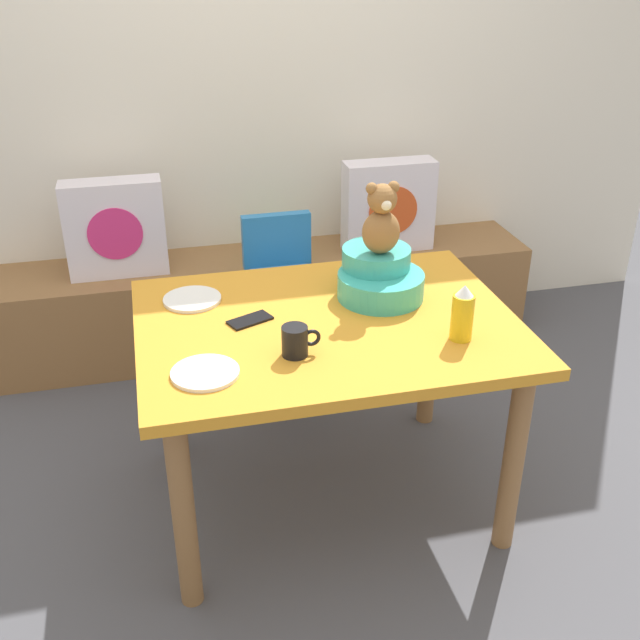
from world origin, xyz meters
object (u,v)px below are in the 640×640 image
at_px(book_stack, 277,248).
at_px(teddy_bear, 381,220).
at_px(coffee_mug, 296,341).
at_px(highchair, 284,283).
at_px(dining_table, 327,348).
at_px(cell_phone, 250,320).
at_px(pillow_floral_right, 388,206).
at_px(dinner_plate_far, 205,373).
at_px(pillow_floral_left, 115,228).
at_px(ketchup_bottle, 462,314).
at_px(dinner_plate_near, 192,299).
at_px(infant_seat_teal, 379,276).

height_order(book_stack, teddy_bear, teddy_bear).
bearing_deg(coffee_mug, highchair, 81.28).
bearing_deg(dining_table, cell_phone, 167.84).
xyz_separation_m(pillow_floral_right, book_stack, (-0.55, 0.02, -0.18)).
bearing_deg(dining_table, book_stack, 87.28).
height_order(book_stack, dinner_plate_far, dinner_plate_far).
height_order(book_stack, dining_table, dining_table).
distance_m(pillow_floral_left, teddy_bear, 1.43).
xyz_separation_m(highchair, ketchup_bottle, (0.37, -1.00, 0.31)).
bearing_deg(teddy_bear, dining_table, -147.13).
xyz_separation_m(dining_table, coffee_mug, (-0.15, -0.19, 0.15)).
height_order(dinner_plate_near, cell_phone, dinner_plate_near).
relative_size(infant_seat_teal, dinner_plate_near, 1.65).
height_order(book_stack, cell_phone, cell_phone).
xyz_separation_m(teddy_bear, cell_phone, (-0.47, -0.09, -0.27)).
height_order(pillow_floral_left, dinner_plate_near, pillow_floral_left).
bearing_deg(book_stack, dining_table, -92.72).
distance_m(pillow_floral_left, highchair, 0.82).
distance_m(pillow_floral_left, coffee_mug, 1.50).
bearing_deg(coffee_mug, pillow_floral_left, 111.12).
bearing_deg(infant_seat_teal, dining_table, -147.03).
distance_m(pillow_floral_left, ketchup_bottle, 1.77).
bearing_deg(coffee_mug, ketchup_bottle, -2.50).
distance_m(coffee_mug, dinner_plate_near, 0.52).
xyz_separation_m(pillow_floral_right, teddy_bear, (-0.38, -1.05, 0.34)).
bearing_deg(dinner_plate_far, dining_table, 29.83).
bearing_deg(coffee_mug, dining_table, 53.10).
xyz_separation_m(infant_seat_teal, dinner_plate_near, (-0.64, 0.11, -0.07)).
height_order(pillow_floral_right, book_stack, pillow_floral_right).
distance_m(pillow_floral_right, coffee_mug, 1.59).
height_order(highchair, teddy_bear, teddy_bear).
bearing_deg(highchair, ketchup_bottle, -69.47).
xyz_separation_m(ketchup_bottle, dinner_plate_near, (-0.80, 0.47, -0.08)).
relative_size(book_stack, ketchup_bottle, 1.08).
relative_size(teddy_bear, cell_phone, 1.74).
distance_m(infant_seat_teal, teddy_bear, 0.21).
bearing_deg(pillow_floral_left, book_stack, 1.62).
relative_size(book_stack, coffee_mug, 1.67).
xyz_separation_m(pillow_floral_left, dinner_plate_near, (0.26, -0.95, 0.07)).
bearing_deg(dinner_plate_near, pillow_floral_left, 105.65).
bearing_deg(dinner_plate_far, dinner_plate_near, 89.17).
xyz_separation_m(infant_seat_teal, dinner_plate_far, (-0.65, -0.39, -0.07)).
xyz_separation_m(ketchup_bottle, cell_phone, (-0.63, 0.27, -0.08)).
bearing_deg(dining_table, highchair, 89.75).
xyz_separation_m(dinner_plate_far, cell_phone, (0.18, 0.30, -0.00)).
relative_size(book_stack, dinner_plate_far, 1.00).
distance_m(pillow_floral_right, dinner_plate_near, 1.40).
relative_size(dinner_plate_far, cell_phone, 1.39).
xyz_separation_m(dining_table, highchair, (0.00, 0.78, -0.11)).
height_order(pillow_floral_right, dinner_plate_near, pillow_floral_right).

